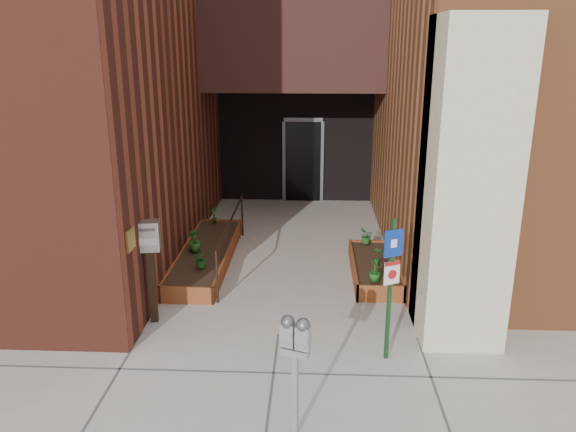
# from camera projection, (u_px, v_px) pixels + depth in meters

# --- Properties ---
(ground) EXTENTS (80.00, 80.00, 0.00)m
(ground) POSITION_uv_depth(u_px,v_px,m) (278.00, 334.00, 8.13)
(ground) COLOR #9E9991
(ground) RESTS_ON ground
(architecture) EXTENTS (20.00, 14.60, 10.00)m
(architecture) POSITION_uv_depth(u_px,v_px,m) (288.00, 1.00, 13.24)
(architecture) COLOR maroon
(architecture) RESTS_ON ground
(planter_left) EXTENTS (0.90, 3.60, 0.30)m
(planter_left) POSITION_uv_depth(u_px,v_px,m) (206.00, 256.00, 10.74)
(planter_left) COLOR brown
(planter_left) RESTS_ON ground
(planter_right) EXTENTS (0.80, 2.20, 0.30)m
(planter_right) POSITION_uv_depth(u_px,v_px,m) (374.00, 269.00, 10.12)
(planter_right) COLOR brown
(planter_right) RESTS_ON ground
(handrail) EXTENTS (0.04, 3.34, 0.90)m
(handrail) POSITION_uv_depth(u_px,v_px,m) (231.00, 227.00, 10.48)
(handrail) COLOR black
(handrail) RESTS_ON ground
(parking_meter) EXTENTS (0.33, 0.21, 1.42)m
(parking_meter) POSITION_uv_depth(u_px,v_px,m) (295.00, 345.00, 5.72)
(parking_meter) COLOR #9E9EA0
(parking_meter) RESTS_ON ground
(sign_post) EXTENTS (0.25, 0.13, 1.96)m
(sign_post) POSITION_uv_depth(u_px,v_px,m) (391.00, 276.00, 7.16)
(sign_post) COLOR #163C1A
(sign_post) RESTS_ON ground
(payment_dropbox) EXTENTS (0.35, 0.29, 1.59)m
(payment_dropbox) POSITION_uv_depth(u_px,v_px,m) (150.00, 250.00, 8.19)
(payment_dropbox) COLOR black
(payment_dropbox) RESTS_ON ground
(shrub_left_a) EXTENTS (0.41, 0.41, 0.32)m
(shrub_left_a) POSITION_uv_depth(u_px,v_px,m) (201.00, 258.00, 9.75)
(shrub_left_a) COLOR #1B5A19
(shrub_left_a) RESTS_ON planter_left
(shrub_left_b) EXTENTS (0.26, 0.26, 0.34)m
(shrub_left_b) POSITION_uv_depth(u_px,v_px,m) (193.00, 240.00, 10.63)
(shrub_left_b) COLOR #17531A
(shrub_left_b) RESTS_ON planter_left
(shrub_left_c) EXTENTS (0.32, 0.32, 0.41)m
(shrub_left_c) POSITION_uv_depth(u_px,v_px,m) (195.00, 240.00, 10.49)
(shrub_left_c) COLOR #275E1B
(shrub_left_c) RESTS_ON planter_left
(shrub_left_d) EXTENTS (0.26, 0.26, 0.35)m
(shrub_left_d) POSITION_uv_depth(u_px,v_px,m) (214.00, 215.00, 12.14)
(shrub_left_d) COLOR #1B5016
(shrub_left_d) RESTS_ON planter_left
(shrub_right_a) EXTENTS (0.22, 0.22, 0.35)m
(shrub_right_a) POSITION_uv_depth(u_px,v_px,m) (375.00, 271.00, 9.16)
(shrub_right_a) COLOR #1A5718
(shrub_right_a) RESTS_ON planter_right
(shrub_right_b) EXTENTS (0.24, 0.24, 0.33)m
(shrub_right_b) POSITION_uv_depth(u_px,v_px,m) (377.00, 256.00, 9.83)
(shrub_right_b) COLOR #19591D
(shrub_right_b) RESTS_ON planter_right
(shrub_right_c) EXTENTS (0.31, 0.31, 0.30)m
(shrub_right_c) POSITION_uv_depth(u_px,v_px,m) (367.00, 236.00, 10.89)
(shrub_right_c) COLOR #1B6120
(shrub_right_c) RESTS_ON planter_right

